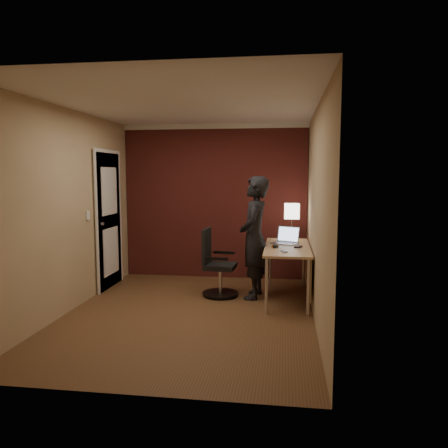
{
  "coord_description": "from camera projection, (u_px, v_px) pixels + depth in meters",
  "views": [
    {
      "loc": [
        1.13,
        -5.08,
        1.71
      ],
      "look_at": [
        0.35,
        0.55,
        1.05
      ],
      "focal_mm": 35.0,
      "sensor_mm": 36.0,
      "label": 1
    }
  ],
  "objects": [
    {
      "name": "room",
      "position": [
        193.0,
        196.0,
        6.74
      ],
      "size": [
        4.0,
        4.0,
        4.0
      ],
      "color": "brown",
      "rests_on": "ground"
    },
    {
      "name": "phone",
      "position": [
        284.0,
        251.0,
        5.49
      ],
      "size": [
        0.09,
        0.13,
        0.01
      ],
      "primitive_type": "cube",
      "rotation": [
        0.0,
        0.0,
        0.33
      ],
      "color": "black",
      "rests_on": "desk"
    },
    {
      "name": "desk",
      "position": [
        293.0,
        256.0,
        5.9
      ],
      "size": [
        0.6,
        1.5,
        0.73
      ],
      "color": "tan",
      "rests_on": "ground"
    },
    {
      "name": "person",
      "position": [
        254.0,
        238.0,
        5.97
      ],
      "size": [
        0.45,
        0.64,
        1.67
      ],
      "primitive_type": "imported",
      "rotation": [
        0.0,
        0.0,
        -1.65
      ],
      "color": "black",
      "rests_on": "ground"
    },
    {
      "name": "wallet",
      "position": [
        298.0,
        247.0,
        5.8
      ],
      "size": [
        0.12,
        0.13,
        0.02
      ],
      "primitive_type": "cube",
      "rotation": [
        0.0,
        0.0,
        -0.27
      ],
      "color": "black",
      "rests_on": "desk"
    },
    {
      "name": "office_chair",
      "position": [
        216.0,
        267.0,
        6.09
      ],
      "size": [
        0.5,
        0.53,
        0.93
      ],
      "color": "black",
      "rests_on": "ground"
    },
    {
      "name": "laptop",
      "position": [
        286.0,
        239.0,
        6.15
      ],
      "size": [
        0.41,
        0.38,
        0.23
      ],
      "color": "silver",
      "rests_on": "desk"
    },
    {
      "name": "mouse",
      "position": [
        275.0,
        247.0,
        5.78
      ],
      "size": [
        0.09,
        0.11,
        0.03
      ],
      "primitive_type": "cube",
      "rotation": [
        0.0,
        0.0,
        -0.36
      ],
      "color": "black",
      "rests_on": "desk"
    },
    {
      "name": "desk_lamp",
      "position": [
        292.0,
        212.0,
        6.46
      ],
      "size": [
        0.22,
        0.22,
        0.54
      ],
      "color": "silver",
      "rests_on": "desk"
    }
  ]
}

